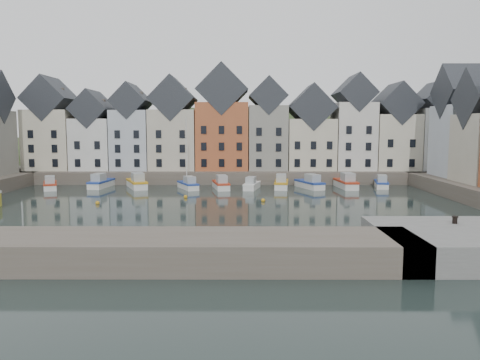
{
  "coord_description": "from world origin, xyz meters",
  "views": [
    {
      "loc": [
        3.26,
        -52.38,
        9.13
      ],
      "look_at": [
        3.12,
        6.0,
        2.6
      ],
      "focal_mm": 35.0,
      "sensor_mm": 36.0,
      "label": 1
    }
  ],
  "objects": [
    {
      "name": "near_wall",
      "position": [
        -10.0,
        -22.0,
        1.0
      ],
      "size": [
        50.0,
        6.0,
        2.0
      ],
      "primitive_type": "cube",
      "color": "#544B40",
      "rests_on": "ground"
    },
    {
      "name": "far_terrace",
      "position": [
        3.21,
        28.0,
        8.88
      ],
      "size": [
        72.37,
        8.16,
        17.78
      ],
      "color": "beige",
      "rests_on": "far_quay"
    },
    {
      "name": "boat_h",
      "position": [
        13.69,
        17.79,
        0.73
      ],
      "size": [
        4.06,
        6.66,
        2.45
      ],
      "rotation": [
        0.0,
        0.0,
        0.35
      ],
      "color": "silver",
      "rests_on": "ground"
    },
    {
      "name": "boat_b",
      "position": [
        -18.28,
        18.72,
        0.73
      ],
      "size": [
        2.67,
        6.58,
        2.46
      ],
      "rotation": [
        0.0,
        0.0,
        -0.11
      ],
      "color": "silver",
      "rests_on": "ground"
    },
    {
      "name": "boat_g",
      "position": [
        9.37,
        17.98,
        0.73
      ],
      "size": [
        2.67,
        6.53,
        2.44
      ],
      "rotation": [
        0.0,
        0.0,
        -0.11
      ],
      "color": "silver",
      "rests_on": "ground"
    },
    {
      "name": "boat_a",
      "position": [
        -25.25,
        16.72,
        0.67
      ],
      "size": [
        3.87,
        6.14,
        2.26
      ],
      "rotation": [
        0.0,
        0.0,
        0.38
      ],
      "color": "silver",
      "rests_on": "ground"
    },
    {
      "name": "far_quay",
      "position": [
        0.0,
        30.0,
        1.0
      ],
      "size": [
        90.0,
        16.0,
        2.0
      ],
      "primitive_type": "cube",
      "color": "#544B40",
      "rests_on": "ground"
    },
    {
      "name": "ground",
      "position": [
        0.0,
        0.0,
        0.0
      ],
      "size": [
        260.0,
        260.0,
        0.0
      ],
      "primitive_type": "plane",
      "color": "black",
      "rests_on": "ground"
    },
    {
      "name": "mooring_bollard",
      "position": [
        19.27,
        -17.95,
        2.31
      ],
      "size": [
        0.48,
        0.48,
        0.56
      ],
      "color": "black",
      "rests_on": "near_quay"
    },
    {
      "name": "boat_f",
      "position": [
        4.85,
        16.92,
        0.63
      ],
      "size": [
        2.86,
        5.74,
        2.11
      ],
      "rotation": [
        0.0,
        0.0,
        -0.22
      ],
      "color": "silver",
      "rests_on": "ground"
    },
    {
      "name": "mooring_buoys",
      "position": [
        -4.0,
        5.33,
        0.15
      ],
      "size": [
        20.5,
        5.5,
        0.5
      ],
      "color": "#C48A17",
      "rests_on": "ground"
    },
    {
      "name": "boat_c",
      "position": [
        -12.56,
        18.0,
        0.79
      ],
      "size": [
        4.63,
        7.21,
        2.66
      ],
      "rotation": [
        0.0,
        0.0,
        0.39
      ],
      "color": "silver",
      "rests_on": "ground"
    },
    {
      "name": "boat_j",
      "position": [
        24.78,
        18.73,
        0.66
      ],
      "size": [
        2.94,
        5.99,
        2.21
      ],
      "rotation": [
        0.0,
        0.0,
        -0.21
      ],
      "color": "silver",
      "rests_on": "ground"
    },
    {
      "name": "boat_e",
      "position": [
        0.26,
        17.1,
        0.7
      ],
      "size": [
        3.07,
        6.41,
        2.36
      ],
      "rotation": [
        0.0,
        0.0,
        0.19
      ],
      "color": "silver",
      "rests_on": "ground"
    },
    {
      "name": "boat_i",
      "position": [
        19.23,
        18.16,
        0.79
      ],
      "size": [
        2.6,
        7.03,
        2.65
      ],
      "rotation": [
        0.0,
        0.0,
        0.07
      ],
      "color": "silver",
      "rests_on": "ground"
    },
    {
      "name": "boat_d",
      "position": [
        -4.66,
        17.0,
        0.71
      ],
      "size": [
        3.91,
        5.92,
        10.87
      ],
      "rotation": [
        0.0,
        0.0,
        0.41
      ],
      "color": "silver",
      "rests_on": "ground"
    },
    {
      "name": "hillside",
      "position": [
        0.02,
        56.0,
        -17.96
      ],
      "size": [
        153.6,
        70.4,
        64.0
      ],
      "color": "#26361B",
      "rests_on": "ground"
    }
  ]
}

